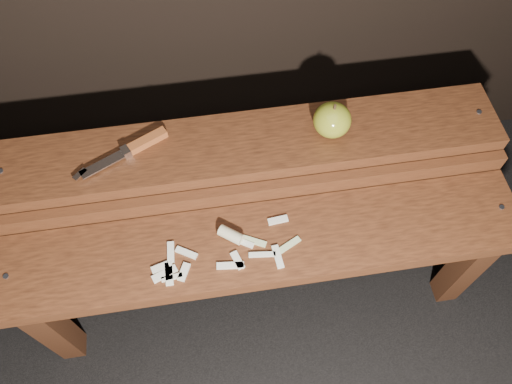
{
  "coord_description": "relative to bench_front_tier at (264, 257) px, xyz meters",
  "views": [
    {
      "loc": [
        -0.09,
        -0.52,
        1.43
      ],
      "look_at": [
        0.0,
        0.06,
        0.45
      ],
      "focal_mm": 35.0,
      "sensor_mm": 36.0,
      "label": 1
    }
  ],
  "objects": [
    {
      "name": "apple",
      "position": [
        0.19,
        0.23,
        0.19
      ],
      "size": [
        0.09,
        0.09,
        0.09
      ],
      "color": "olive",
      "rests_on": "bench_rear_tier"
    },
    {
      "name": "bench_rear_tier",
      "position": [
        0.0,
        0.23,
        0.06
      ],
      "size": [
        1.2,
        0.21,
        0.5
      ],
      "color": "#381C0E",
      "rests_on": "ground"
    },
    {
      "name": "ground",
      "position": [
        0.0,
        0.06,
        -0.35
      ],
      "size": [
        60.0,
        60.0,
        0.0
      ],
      "primitive_type": "plane",
      "color": "black"
    },
    {
      "name": "knife",
      "position": [
        -0.26,
        0.25,
        0.16
      ],
      "size": [
        0.22,
        0.12,
        0.02
      ],
      "color": "#944820",
      "rests_on": "bench_rear_tier"
    },
    {
      "name": "apple_scraps",
      "position": [
        -0.09,
        0.0,
        0.07
      ],
      "size": [
        0.34,
        0.13,
        0.03
      ],
      "color": "beige",
      "rests_on": "bench_front_tier"
    },
    {
      "name": "bench_front_tier",
      "position": [
        0.0,
        0.0,
        0.0
      ],
      "size": [
        1.2,
        0.2,
        0.42
      ],
      "color": "#381C0E",
      "rests_on": "ground"
    }
  ]
}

